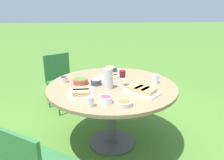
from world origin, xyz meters
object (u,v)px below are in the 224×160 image
water_pitcher (108,78)px  wine_glass (122,75)px  chair_near_left (61,77)px  dining_table (112,93)px

water_pitcher → wine_glass: water_pitcher is taller
chair_near_left → dining_table: bearing=124.9°
chair_near_left → water_pitcher: size_ratio=3.92×
water_pitcher → chair_near_left: bearing=-59.0°
water_pitcher → dining_table: bearing=-116.9°
wine_glass → dining_table: bearing=-20.6°
dining_table → wine_glass: 0.26m
dining_table → wine_glass: size_ratio=8.11×
chair_near_left → water_pitcher: water_pitcher is taller
chair_near_left → water_pitcher: 1.42m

